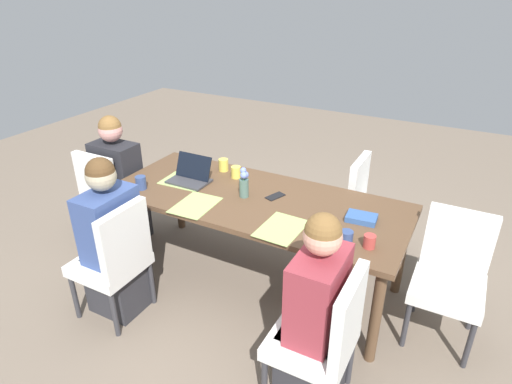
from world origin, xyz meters
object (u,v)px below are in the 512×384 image
object	(u,v)px
chair_head_right_left_near	(109,193)
person_far_left_far	(316,319)
chair_far_left_mid	(116,257)
laptop_head_right_left_near	(190,177)
book_red_cover	(361,218)
coffee_mug_far_left	(236,172)
chair_far_left_far	(325,335)
coffee_mug_near_left	(369,241)
flower_vase	(244,183)
phone_black	(275,196)
coffee_mug_near_right	(346,237)
dining_table	(256,207)
coffee_mug_centre_left	(223,165)
chair_near_right_near	(370,205)
chair_head_left_right_mid	(451,272)
person_far_left_mid	(113,246)
coffee_mug_centre_right	(141,183)
person_head_right_left_near	(119,188)

from	to	relation	value
chair_head_right_left_near	person_far_left_far	size ratio (longest dim) A/B	0.75
person_far_left_far	chair_far_left_mid	bearing A→B (deg)	1.89
laptop_head_right_left_near	book_red_cover	size ratio (longest dim) A/B	1.60
chair_head_right_left_near	person_far_left_far	bearing A→B (deg)	163.52
book_red_cover	person_far_left_far	bearing A→B (deg)	85.10
chair_far_left_mid	coffee_mug_far_left	distance (m)	1.15
chair_far_left_far	chair_far_left_mid	bearing A→B (deg)	-0.46
coffee_mug_far_left	book_red_cover	distance (m)	1.12
coffee_mug_near_left	chair_head_right_left_near	bearing A→B (deg)	-3.56
flower_vase	phone_black	world-z (taller)	flower_vase
flower_vase	book_red_cover	xyz separation A→B (m)	(-0.87, -0.06, -0.10)
person_far_left_far	flower_vase	distance (m)	1.19
chair_far_left_far	book_red_cover	bearing A→B (deg)	-85.28
flower_vase	coffee_mug_near_right	bearing A→B (deg)	164.05
dining_table	coffee_mug_centre_left	bearing A→B (deg)	-33.61
coffee_mug_far_left	book_red_cover	world-z (taller)	coffee_mug_far_left
dining_table	chair_far_left_mid	distance (m)	1.06
coffee_mug_near_left	chair_far_left_far	bearing A→B (deg)	84.08
chair_near_right_near	coffee_mug_near_left	size ratio (longest dim) A/B	10.76
flower_vase	book_red_cover	size ratio (longest dim) A/B	1.18
chair_head_right_left_near	phone_black	world-z (taller)	chair_head_right_left_near
chair_far_left_mid	chair_head_left_right_mid	xyz separation A→B (m)	(-2.06, -0.90, 0.00)
dining_table	coffee_mug_centre_left	size ratio (longest dim) A/B	21.82
person_far_left_mid	laptop_head_right_left_near	xyz separation A→B (m)	(-0.14, -0.76, 0.26)
chair_head_left_right_mid	coffee_mug_far_left	distance (m)	1.74
chair_far_left_far	coffee_mug_centre_right	size ratio (longest dim) A/B	8.66
person_head_right_left_near	coffee_mug_centre_right	xyz separation A→B (m)	(-0.51, 0.25, 0.27)
flower_vase	coffee_mug_far_left	size ratio (longest dim) A/B	2.46
coffee_mug_centre_right	coffee_mug_far_left	distance (m)	0.76
coffee_mug_near_left	chair_near_right_near	bearing A→B (deg)	-77.17
person_head_right_left_near	phone_black	size ratio (longest dim) A/B	7.97
coffee_mug_centre_left	book_red_cover	distance (m)	1.30
person_far_left_mid	chair_head_left_right_mid	size ratio (longest dim) A/B	1.33
laptop_head_right_left_near	coffee_mug_near_right	world-z (taller)	laptop_head_right_left_near
chair_head_right_left_near	coffee_mug_centre_right	xyz separation A→B (m)	(-0.57, 0.17, 0.30)
dining_table	chair_head_left_right_mid	bearing A→B (deg)	-176.08
chair_head_right_left_near	laptop_head_right_left_near	size ratio (longest dim) A/B	2.81
dining_table	laptop_head_right_left_near	distance (m)	0.61
dining_table	chair_near_right_near	bearing A→B (deg)	-132.35
coffee_mug_centre_left	phone_black	size ratio (longest dim) A/B	0.68
flower_vase	coffee_mug_centre_left	xyz separation A→B (m)	(0.39, -0.34, -0.06)
coffee_mug_centre_right	phone_black	distance (m)	1.04
dining_table	chair_far_left_far	distance (m)	1.20
coffee_mug_centre_left	book_red_cover	xyz separation A→B (m)	(-1.27, 0.28, -0.03)
chair_far_left_far	laptop_head_right_left_near	xyz separation A→B (m)	(1.46, -0.83, 0.29)
chair_head_right_left_near	person_far_left_mid	xyz separation A→B (m)	(-0.69, 0.64, 0.03)
coffee_mug_near_right	coffee_mug_centre_left	xyz separation A→B (m)	(1.26, -0.59, 0.01)
dining_table	chair_head_left_right_mid	size ratio (longest dim) A/B	2.49
chair_far_left_mid	person_far_left_mid	bearing A→B (deg)	-38.76
chair_head_left_right_mid	person_far_left_mid	bearing A→B (deg)	21.55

